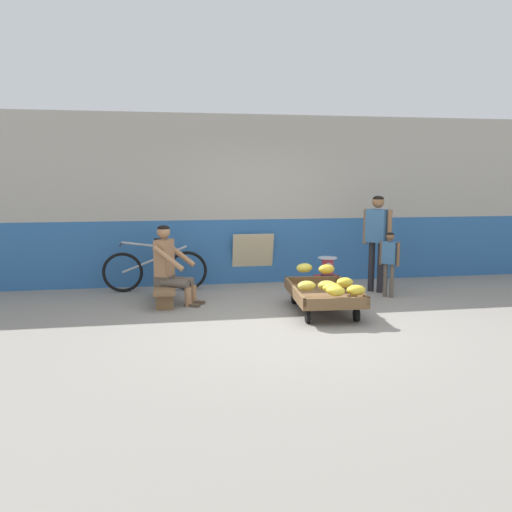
% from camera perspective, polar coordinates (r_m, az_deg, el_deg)
% --- Properties ---
extents(ground_plane, '(80.00, 80.00, 0.00)m').
position_cam_1_polar(ground_plane, '(6.62, 4.23, -7.34)').
color(ground_plane, gray).
extents(back_wall, '(16.00, 0.30, 2.85)m').
position_cam_1_polar(back_wall, '(9.04, 0.15, 6.15)').
color(back_wall, '#2D609E').
rests_on(back_wall, ground).
extents(banana_cart, '(0.93, 1.49, 0.36)m').
position_cam_1_polar(banana_cart, '(7.13, 7.37, -4.24)').
color(banana_cart, brown).
rests_on(banana_cart, ground).
extents(banana_pile, '(0.83, 1.23, 0.26)m').
position_cam_1_polar(banana_pile, '(6.90, 7.97, -2.85)').
color(banana_pile, yellow).
rests_on(banana_pile, banana_cart).
extents(low_bench, '(0.32, 1.10, 0.27)m').
position_cam_1_polar(low_bench, '(7.69, -9.93, -3.65)').
color(low_bench, brown).
rests_on(low_bench, ground).
extents(vendor_seated, '(0.74, 0.63, 1.14)m').
position_cam_1_polar(vendor_seated, '(7.59, -9.40, -0.98)').
color(vendor_seated, '#9E704C').
rests_on(vendor_seated, ground).
extents(plastic_crate, '(0.36, 0.28, 0.30)m').
position_cam_1_polar(plastic_crate, '(8.18, 7.79, -3.21)').
color(plastic_crate, red).
rests_on(plastic_crate, ground).
extents(weighing_scale, '(0.30, 0.30, 0.29)m').
position_cam_1_polar(weighing_scale, '(8.13, 7.83, -1.12)').
color(weighing_scale, '#28282D').
rests_on(weighing_scale, plastic_crate).
extents(bicycle_near_left, '(1.66, 0.48, 0.86)m').
position_cam_1_polar(bicycle_near_left, '(8.49, -11.01, -1.47)').
color(bicycle_near_left, black).
rests_on(bicycle_near_left, ground).
extents(sign_board, '(0.70, 0.27, 0.87)m').
position_cam_1_polar(sign_board, '(8.95, -0.37, -0.28)').
color(sign_board, '#C6B289').
rests_on(sign_board, ground).
extents(customer_adult, '(0.36, 0.40, 1.53)m').
position_cam_1_polar(customer_adult, '(8.44, 13.12, 2.51)').
color(customer_adult, '#232328').
rests_on(customer_adult, ground).
extents(customer_child, '(0.24, 0.24, 1.00)m').
position_cam_1_polar(customer_child, '(8.14, 14.40, -0.13)').
color(customer_child, brown).
rests_on(customer_child, ground).
extents(shopping_bag, '(0.18, 0.12, 0.24)m').
position_cam_1_polar(shopping_bag, '(7.71, 7.86, -4.17)').
color(shopping_bag, '#3370B7').
rests_on(shopping_bag, ground).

